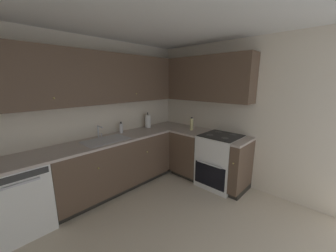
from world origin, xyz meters
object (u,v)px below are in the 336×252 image
at_px(soap_bottle, 121,128).
at_px(paper_towel_roll, 148,121).
at_px(oil_bottle, 192,124).
at_px(oven_range, 220,160).
at_px(dishwasher, 19,198).

distance_m(soap_bottle, paper_towel_roll, 0.60).
bearing_deg(oil_bottle, paper_towel_roll, 119.64).
bearing_deg(oil_bottle, oven_range, -88.20).
xyz_separation_m(dishwasher, oil_bottle, (2.60, -0.59, 0.58)).
relative_size(oven_range, paper_towel_roll, 3.34).
bearing_deg(dishwasher, oven_range, -24.50).
height_order(oven_range, soap_bottle, soap_bottle).
distance_m(dishwasher, oil_bottle, 2.73).
distance_m(dishwasher, paper_towel_roll, 2.26).
height_order(dishwasher, soap_bottle, soap_bottle).
bearing_deg(paper_towel_roll, dishwasher, -175.78).
bearing_deg(oven_range, oil_bottle, 91.80).
height_order(paper_towel_roll, oil_bottle, paper_towel_roll).
xyz_separation_m(soap_bottle, paper_towel_roll, (0.60, -0.02, 0.04)).
height_order(dishwasher, oil_bottle, oil_bottle).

